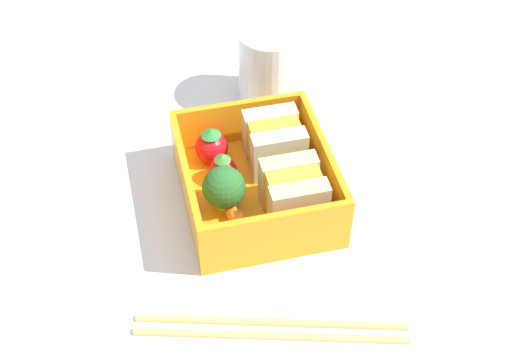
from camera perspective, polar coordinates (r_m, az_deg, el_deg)
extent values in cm
cube|color=silver|center=(67.64, 0.00, -2.18)|extent=(120.00, 120.00, 2.00)
cube|color=orange|center=(66.46, 0.00, -1.26)|extent=(15.18, 13.24, 1.20)
cube|color=orange|center=(65.68, 5.37, 1.42)|extent=(15.18, 0.60, 4.63)
cube|color=orange|center=(63.62, -5.54, -0.44)|extent=(15.18, 0.60, 4.63)
cube|color=orange|center=(69.54, -1.41, 4.67)|extent=(0.60, 12.04, 4.63)
cube|color=orange|center=(59.60, 1.64, -4.35)|extent=(0.60, 12.04, 4.63)
cube|color=beige|center=(68.29, 1.11, 3.88)|extent=(1.73, 5.15, 4.86)
cube|color=yellow|center=(67.06, 1.47, 2.92)|extent=(1.73, 4.74, 4.47)
cube|color=beige|center=(65.85, 1.85, 1.92)|extent=(1.73, 5.15, 4.86)
cube|color=#D9BD84|center=(63.65, 2.59, -0.04)|extent=(1.73, 5.15, 4.86)
cube|color=yellow|center=(62.52, 3.01, -1.15)|extent=(1.73, 4.74, 4.47)
cube|color=#D9BD84|center=(61.41, 3.45, -2.30)|extent=(1.73, 5.15, 4.86)
sphere|color=red|center=(67.93, -3.56, 2.54)|extent=(3.17, 3.17, 3.17)
cone|color=#2F873C|center=(66.65, -3.64, 3.72)|extent=(1.90, 1.90, 0.60)
sphere|color=red|center=(66.10, -2.66, 0.73)|extent=(2.61, 2.61, 2.61)
cone|color=#449139|center=(64.98, -2.71, 1.73)|extent=(1.56, 1.56, 0.60)
cylinder|color=#95BE65|center=(64.20, -2.53, -1.89)|extent=(1.36, 1.36, 1.25)
sphere|color=#28662A|center=(62.75, -2.59, -0.68)|extent=(3.87, 3.87, 3.87)
cylinder|color=orange|center=(61.90, -0.88, -4.13)|extent=(5.10, 2.51, 1.39)
cylinder|color=tan|center=(58.30, 1.24, -11.26)|extent=(6.60, 21.33, 0.70)
cylinder|color=tan|center=(57.62, 1.21, -12.31)|extent=(6.60, 21.33, 0.70)
cylinder|color=white|center=(75.28, 1.13, 9.04)|extent=(6.71, 6.71, 8.40)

